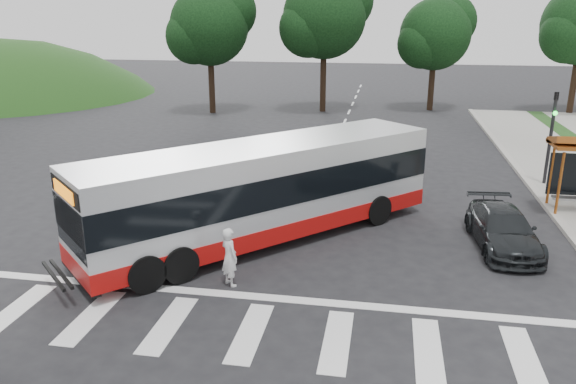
# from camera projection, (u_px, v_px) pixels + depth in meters

# --- Properties ---
(ground) EXTENTS (140.00, 140.00, 0.00)m
(ground) POSITION_uv_depth(u_px,v_px,m) (288.00, 248.00, 17.65)
(ground) COLOR black
(ground) RESTS_ON ground
(curb_east) EXTENTS (0.30, 40.00, 0.15)m
(curb_east) POSITION_uv_depth(u_px,v_px,m) (532.00, 187.00, 23.62)
(curb_east) COLOR #9E9991
(curb_east) RESTS_ON ground
(hillside_nw) EXTENTS (44.00, 44.00, 10.00)m
(hillside_nw) POSITION_uv_depth(u_px,v_px,m) (1.00, 94.00, 51.15)
(hillside_nw) COLOR #163812
(hillside_nw) RESTS_ON ground
(crosswalk_ladder) EXTENTS (18.00, 2.60, 0.01)m
(crosswalk_ladder) POSITION_uv_depth(u_px,v_px,m) (250.00, 332.00, 12.96)
(crosswalk_ladder) COLOR silver
(crosswalk_ladder) RESTS_ON ground
(traffic_signal_ne_short) EXTENTS (0.18, 0.37, 4.00)m
(traffic_signal_ne_short) POSITION_uv_depth(u_px,v_px,m) (552.00, 129.00, 23.25)
(traffic_signal_ne_short) COLOR black
(traffic_signal_ne_short) RESTS_ON ground
(tree_north_a) EXTENTS (6.60, 6.15, 10.17)m
(tree_north_a) POSITION_uv_depth(u_px,v_px,m) (326.00, 15.00, 40.32)
(tree_north_a) COLOR black
(tree_north_a) RESTS_ON ground
(tree_north_b) EXTENTS (5.72, 5.33, 8.43)m
(tree_north_b) POSITION_uv_depth(u_px,v_px,m) (436.00, 33.00, 41.23)
(tree_north_b) COLOR black
(tree_north_b) RESTS_ON ground
(tree_north_c) EXTENTS (6.16, 5.74, 9.30)m
(tree_north_c) POSITION_uv_depth(u_px,v_px,m) (211.00, 24.00, 39.97)
(tree_north_c) COLOR black
(tree_north_c) RESTS_ON ground
(transit_bus) EXTENTS (10.28, 10.59, 3.14)m
(transit_bus) POSITION_uv_depth(u_px,v_px,m) (265.00, 193.00, 17.93)
(transit_bus) COLOR silver
(transit_bus) RESTS_ON ground
(pedestrian) EXTENTS (0.71, 0.69, 1.65)m
(pedestrian) POSITION_uv_depth(u_px,v_px,m) (229.00, 257.00, 15.00)
(pedestrian) COLOR silver
(pedestrian) RESTS_ON ground
(dark_sedan) EXTENTS (2.08, 4.35, 1.22)m
(dark_sedan) POSITION_uv_depth(u_px,v_px,m) (503.00, 229.00, 17.52)
(dark_sedan) COLOR black
(dark_sedan) RESTS_ON ground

